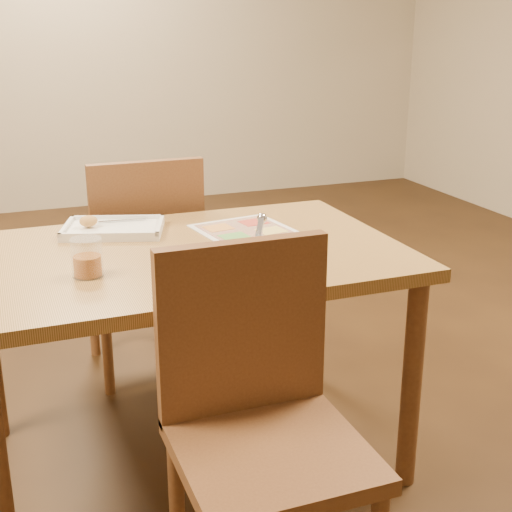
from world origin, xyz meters
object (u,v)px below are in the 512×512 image
object	(u,v)px
menu	(253,234)
appetizer_tray	(112,229)
plate	(256,271)
dining_table	(186,277)
glass_tumbler	(87,260)
chair_far	(144,243)
chair_near	(256,388)
pizza	(258,264)
pizza_cutter	(259,236)

from	to	relation	value
menu	appetizer_tray	bearing A→B (deg)	155.84
plate	dining_table	bearing A→B (deg)	116.10
glass_tumbler	appetizer_tray	bearing A→B (deg)	71.37
chair_far	glass_tumbler	size ratio (longest dim) A/B	4.44
plate	appetizer_tray	distance (m)	0.61
chair_near	pizza	distance (m)	0.41
chair_near	pizza	world-z (taller)	chair_near
pizza	pizza_cutter	size ratio (longest dim) A/B	1.66
chair_far	menu	world-z (taller)	chair_far
pizza	dining_table	bearing A→B (deg)	116.99
appetizer_tray	glass_tumbler	distance (m)	0.41
appetizer_tray	chair_far	bearing A→B (deg)	62.48
chair_near	pizza	size ratio (longest dim) A/B	1.86
chair_near	pizza_cutter	xyz separation A→B (m)	(0.16, 0.39, 0.24)
pizza_cutter	glass_tumbler	distance (m)	0.47
chair_near	plate	bearing A→B (deg)	69.23
chair_near	chair_far	size ratio (longest dim) A/B	1.00
chair_far	glass_tumbler	world-z (taller)	chair_far
dining_table	glass_tumbler	bearing A→B (deg)	-158.46
chair_near	chair_far	world-z (taller)	same
pizza	menu	distance (m)	0.36
plate	pizza_cutter	world-z (taller)	pizza_cutter
menu	chair_far	bearing A→B (deg)	115.63
plate	pizza_cutter	distance (m)	0.10
chair_near	glass_tumbler	world-z (taller)	chair_near
dining_table	chair_near	distance (m)	0.61
chair_near	chair_far	distance (m)	1.20
chair_far	glass_tumbler	bearing A→B (deg)	67.14
dining_table	appetizer_tray	size ratio (longest dim) A/B	3.55
pizza	menu	size ratio (longest dim) A/B	0.63
dining_table	chair_near	world-z (taller)	chair_near
dining_table	chair_far	bearing A→B (deg)	90.00
plate	pizza_cutter	bearing A→B (deg)	61.89
pizza_cutter	glass_tumbler	world-z (taller)	pizza_cutter
dining_table	pizza	world-z (taller)	pizza
dining_table	glass_tumbler	distance (m)	0.35
pizza	glass_tumbler	bearing A→B (deg)	161.85
chair_near	chair_far	bearing A→B (deg)	90.00
chair_far	appetizer_tray	size ratio (longest dim) A/B	1.28
glass_tumbler	menu	world-z (taller)	glass_tumbler
chair_far	pizza_cutter	size ratio (longest dim) A/B	3.07
chair_far	plate	bearing A→B (deg)	98.47
chair_far	pizza	xyz separation A→B (m)	(0.13, -0.87, 0.18)
pizza	pizza_cutter	distance (m)	0.08
chair_near	plate	xyz separation A→B (m)	(0.13, 0.34, 0.16)
plate	appetizer_tray	size ratio (longest dim) A/B	0.73
plate	menu	size ratio (longest dim) A/B	0.66
chair_near	pizza_cutter	bearing A→B (deg)	68.23
chair_near	appetizer_tray	world-z (taller)	chair_near
chair_near	pizza	xyz separation A→B (m)	(0.13, 0.34, 0.18)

